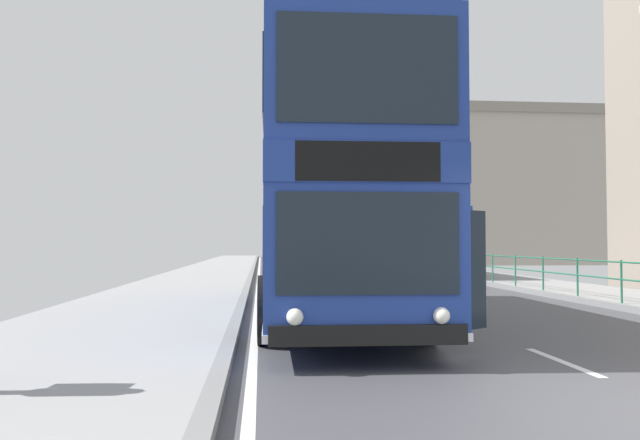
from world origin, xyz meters
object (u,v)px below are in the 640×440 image
Objects in this scene: background_bus_far_lane at (413,242)px; background_building_00 at (495,190)px; double_decker_bus_main at (327,202)px; bare_tree_far_01 at (419,214)px.

background_bus_far_lane is 0.71× the size of background_building_00.
background_building_00 is (11.51, 20.31, 4.16)m from background_bus_far_lane.
background_building_00 reaches higher than double_decker_bus_main.
double_decker_bus_main is at bearing -107.92° from bare_tree_far_01.
bare_tree_far_01 is (3.30, 11.93, 1.80)m from background_bus_far_lane.
background_bus_far_lane is at bearing -119.54° from background_building_00.
bare_tree_far_01 is 0.47× the size of background_building_00.
bare_tree_far_01 is at bearing -134.41° from background_building_00.
double_decker_bus_main is 16.14m from background_bus_far_lane.
bare_tree_far_01 is at bearing 74.53° from background_bus_far_lane.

